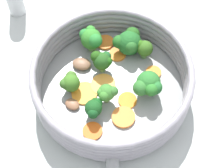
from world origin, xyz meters
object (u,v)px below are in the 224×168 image
(carrot_slice_0, at_px, (127,100))
(broccoli_floret_7, at_px, (91,38))
(broccoli_floret_3, at_px, (70,82))
(broccoli_floret_4, at_px, (102,60))
(carrot_slice_2, at_px, (84,93))
(carrot_slice_6, at_px, (153,72))
(broccoli_floret_5, at_px, (128,41))
(broccoli_floret_0, at_px, (94,108))
(carrot_slice_1, at_px, (103,85))
(broccoli_floret_2, at_px, (148,85))
(mushroom_piece_0, at_px, (72,104))
(carrot_slice_5, at_px, (91,131))
(mushroom_piece_1, at_px, (82,64))
(broccoli_floret_6, at_px, (143,47))
(skillet, at_px, (112,90))
(broccoli_floret_1, at_px, (107,93))
(carrot_slice_3, at_px, (123,117))
(carrot_slice_4, at_px, (105,42))
(carrot_slice_7, at_px, (117,54))

(carrot_slice_0, relative_size, broccoli_floret_7, 0.63)
(broccoli_floret_3, distance_m, broccoli_floret_4, 0.07)
(carrot_slice_0, relative_size, carrot_slice_2, 0.71)
(carrot_slice_6, distance_m, broccoli_floret_5, 0.08)
(broccoli_floret_0, height_order, broccoli_floret_7, broccoli_floret_7)
(carrot_slice_1, relative_size, broccoli_floret_2, 0.88)
(broccoli_floret_3, height_order, mushroom_piece_0, broccoli_floret_3)
(carrot_slice_5, distance_m, mushroom_piece_1, 0.14)
(carrot_slice_0, distance_m, broccoli_floret_6, 0.11)
(broccoli_floret_2, relative_size, mushroom_piece_0, 1.87)
(skillet, bearing_deg, broccoli_floret_1, -85.92)
(carrot_slice_1, xyz_separation_m, broccoli_floret_0, (0.01, -0.06, 0.02))
(broccoli_floret_0, relative_size, broccoli_floret_3, 0.98)
(skillet, xyz_separation_m, carrot_slice_3, (0.04, -0.05, 0.01))
(carrot_slice_1, relative_size, broccoli_floret_4, 0.99)
(carrot_slice_2, bearing_deg, broccoli_floret_1, 0.59)
(carrot_slice_2, height_order, carrot_slice_4, same)
(broccoli_floret_2, xyz_separation_m, broccoli_floret_6, (-0.04, 0.08, -0.01))
(mushroom_piece_0, bearing_deg, carrot_slice_7, 75.08)
(carrot_slice_2, bearing_deg, carrot_slice_4, 93.67)
(carrot_slice_0, height_order, broccoli_floret_5, broccoli_floret_5)
(broccoli_floret_1, relative_size, broccoli_floret_2, 0.83)
(carrot_slice_1, relative_size, broccoli_floret_1, 1.05)
(carrot_slice_5, height_order, broccoli_floret_0, broccoli_floret_0)
(carrot_slice_6, xyz_separation_m, mushroom_piece_0, (-0.11, -0.12, 0.00))
(carrot_slice_0, bearing_deg, broccoli_floret_2, 43.93)
(broccoli_floret_3, relative_size, broccoli_floret_4, 0.86)
(skillet, relative_size, broccoli_floret_5, 4.91)
(carrot_slice_4, relative_size, mushroom_piece_0, 1.25)
(carrot_slice_4, bearing_deg, skillet, -61.27)
(skillet, distance_m, broccoli_floret_4, 0.06)
(skillet, distance_m, broccoli_floret_6, 0.10)
(carrot_slice_5, height_order, mushroom_piece_1, mushroom_piece_1)
(carrot_slice_0, bearing_deg, carrot_slice_2, -169.43)
(carrot_slice_0, xyz_separation_m, carrot_slice_5, (-0.04, -0.08, -0.00))
(broccoli_floret_1, height_order, broccoli_floret_4, broccoli_floret_4)
(broccoli_floret_3, xyz_separation_m, mushroom_piece_0, (0.02, -0.03, -0.02))
(broccoli_floret_6, bearing_deg, carrot_slice_2, -120.78)
(carrot_slice_5, bearing_deg, carrot_slice_3, 45.58)
(carrot_slice_6, relative_size, broccoli_floret_6, 0.71)
(broccoli_floret_5, relative_size, mushroom_piece_0, 1.98)
(broccoli_floret_6, bearing_deg, carrot_slice_3, -84.88)
(broccoli_floret_4, bearing_deg, broccoli_floret_2, -11.57)
(broccoli_floret_1, bearing_deg, skillet, 94.08)
(carrot_slice_6, xyz_separation_m, broccoli_floret_2, (0.00, -0.05, 0.03))
(carrot_slice_6, bearing_deg, carrot_slice_4, 163.54)
(carrot_slice_4, bearing_deg, broccoli_floret_0, -75.00)
(carrot_slice_1, bearing_deg, broccoli_floret_6, 63.31)
(carrot_slice_2, distance_m, mushroom_piece_1, 0.06)
(carrot_slice_1, height_order, broccoli_floret_5, broccoli_floret_5)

